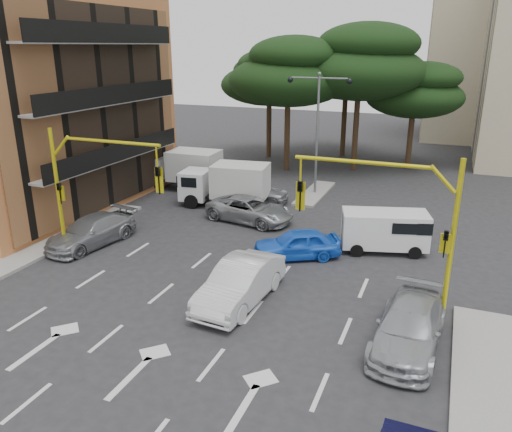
{
  "coord_description": "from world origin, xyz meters",
  "views": [
    {
      "loc": [
        8.21,
        -15.31,
        9.49
      ],
      "look_at": [
        -0.29,
        6.04,
        1.6
      ],
      "focal_mm": 35.0,
      "sensor_mm": 36.0,
      "label": 1
    }
  ],
  "objects_px": {
    "signal_mast_right": "(401,214)",
    "car_white_hatch": "(240,283)",
    "car_silver_cross_b": "(255,191)",
    "car_silver_parked": "(409,327)",
    "car_silver_cross_a": "(250,209)",
    "street_lamp_center": "(318,113)",
    "car_silver_wagon": "(91,231)",
    "van_white": "(384,231)",
    "signal_mast_left": "(87,178)",
    "box_truck_b": "(225,185)",
    "car_blue_compact": "(297,244)",
    "box_truck_a": "(181,169)"
  },
  "relations": [
    {
      "from": "car_silver_cross_a",
      "to": "box_truck_b",
      "type": "distance_m",
      "value": 3.32
    },
    {
      "from": "street_lamp_center",
      "to": "car_silver_cross_b",
      "type": "bearing_deg",
      "value": -136.02
    },
    {
      "from": "signal_mast_left",
      "to": "box_truck_b",
      "type": "relative_size",
      "value": 1.1
    },
    {
      "from": "signal_mast_left",
      "to": "car_silver_wagon",
      "type": "distance_m",
      "value": 3.61
    },
    {
      "from": "car_white_hatch",
      "to": "car_blue_compact",
      "type": "height_order",
      "value": "car_white_hatch"
    },
    {
      "from": "car_silver_cross_b",
      "to": "van_white",
      "type": "height_order",
      "value": "van_white"
    },
    {
      "from": "car_silver_cross_a",
      "to": "van_white",
      "type": "bearing_deg",
      "value": -91.7
    },
    {
      "from": "signal_mast_right",
      "to": "box_truck_b",
      "type": "height_order",
      "value": "signal_mast_right"
    },
    {
      "from": "signal_mast_left",
      "to": "car_silver_cross_b",
      "type": "relative_size",
      "value": 1.41
    },
    {
      "from": "car_silver_wagon",
      "to": "car_silver_cross_b",
      "type": "height_order",
      "value": "car_silver_cross_b"
    },
    {
      "from": "car_silver_cross_a",
      "to": "van_white",
      "type": "xyz_separation_m",
      "value": [
        7.65,
        -1.58,
        0.3
      ]
    },
    {
      "from": "van_white",
      "to": "car_white_hatch",
      "type": "bearing_deg",
      "value": -47.22
    },
    {
      "from": "street_lamp_center",
      "to": "box_truck_a",
      "type": "height_order",
      "value": "street_lamp_center"
    },
    {
      "from": "car_blue_compact",
      "to": "box_truck_b",
      "type": "distance_m",
      "value": 8.88
    },
    {
      "from": "signal_mast_left",
      "to": "car_silver_cross_a",
      "type": "xyz_separation_m",
      "value": [
        4.8,
        7.42,
        -3.19
      ]
    },
    {
      "from": "car_silver_cross_a",
      "to": "car_silver_cross_b",
      "type": "height_order",
      "value": "car_silver_cross_b"
    },
    {
      "from": "signal_mast_right",
      "to": "car_silver_cross_b",
      "type": "height_order",
      "value": "signal_mast_right"
    },
    {
      "from": "signal_mast_left",
      "to": "car_white_hatch",
      "type": "distance_m",
      "value": 8.72
    },
    {
      "from": "signal_mast_right",
      "to": "box_truck_a",
      "type": "relative_size",
      "value": 1.08
    },
    {
      "from": "signal_mast_right",
      "to": "box_truck_b",
      "type": "bearing_deg",
      "value": 139.93
    },
    {
      "from": "street_lamp_center",
      "to": "car_silver_parked",
      "type": "height_order",
      "value": "street_lamp_center"
    },
    {
      "from": "van_white",
      "to": "signal_mast_left",
      "type": "bearing_deg",
      "value": -80.82
    },
    {
      "from": "signal_mast_right",
      "to": "car_white_hatch",
      "type": "bearing_deg",
      "value": -165.59
    },
    {
      "from": "signal_mast_right",
      "to": "signal_mast_left",
      "type": "bearing_deg",
      "value": 180.0
    },
    {
      "from": "signal_mast_left",
      "to": "car_silver_wagon",
      "type": "bearing_deg",
      "value": 134.04
    },
    {
      "from": "box_truck_a",
      "to": "car_blue_compact",
      "type": "bearing_deg",
      "value": -130.17
    },
    {
      "from": "street_lamp_center",
      "to": "car_blue_compact",
      "type": "xyz_separation_m",
      "value": [
        2.0,
        -10.52,
        -4.74
      ]
    },
    {
      "from": "street_lamp_center",
      "to": "car_silver_wagon",
      "type": "relative_size",
      "value": 1.58
    },
    {
      "from": "signal_mast_right",
      "to": "car_white_hatch",
      "type": "distance_m",
      "value": 6.51
    },
    {
      "from": "street_lamp_center",
      "to": "car_white_hatch",
      "type": "bearing_deg",
      "value": -85.42
    },
    {
      "from": "signal_mast_left",
      "to": "car_white_hatch",
      "type": "xyz_separation_m",
      "value": [
        8.04,
        -1.43,
        -3.06
      ]
    },
    {
      "from": "box_truck_a",
      "to": "box_truck_b",
      "type": "relative_size",
      "value": 1.01
    },
    {
      "from": "box_truck_b",
      "to": "car_silver_parked",
      "type": "bearing_deg",
      "value": -141.45
    },
    {
      "from": "car_silver_wagon",
      "to": "signal_mast_right",
      "type": "bearing_deg",
      "value": 4.78
    },
    {
      "from": "signal_mast_left",
      "to": "street_lamp_center",
      "type": "xyz_separation_m",
      "value": [
        6.8,
        14.01,
        1.54
      ]
    },
    {
      "from": "car_silver_cross_b",
      "to": "car_silver_parked",
      "type": "height_order",
      "value": "car_silver_cross_b"
    },
    {
      "from": "signal_mast_right",
      "to": "car_white_hatch",
      "type": "relative_size",
      "value": 1.2
    },
    {
      "from": "signal_mast_left",
      "to": "car_silver_cross_b",
      "type": "bearing_deg",
      "value": 71.44
    },
    {
      "from": "box_truck_b",
      "to": "van_white",
      "type": "bearing_deg",
      "value": -117.36
    },
    {
      "from": "car_silver_cross_a",
      "to": "street_lamp_center",
      "type": "bearing_deg",
      "value": -6.93
    },
    {
      "from": "car_silver_cross_a",
      "to": "car_silver_parked",
      "type": "distance_m",
      "value": 13.56
    },
    {
      "from": "street_lamp_center",
      "to": "car_white_hatch",
      "type": "relative_size",
      "value": 1.56
    },
    {
      "from": "signal_mast_left",
      "to": "car_silver_cross_b",
      "type": "height_order",
      "value": "signal_mast_left"
    },
    {
      "from": "van_white",
      "to": "car_silver_wagon",
      "type": "bearing_deg",
      "value": -87.3
    },
    {
      "from": "car_white_hatch",
      "to": "box_truck_b",
      "type": "height_order",
      "value": "box_truck_b"
    },
    {
      "from": "car_silver_cross_a",
      "to": "car_silver_cross_b",
      "type": "bearing_deg",
      "value": 27.15
    },
    {
      "from": "street_lamp_center",
      "to": "car_white_hatch",
      "type": "height_order",
      "value": "street_lamp_center"
    },
    {
      "from": "car_white_hatch",
      "to": "van_white",
      "type": "height_order",
      "value": "van_white"
    },
    {
      "from": "car_white_hatch",
      "to": "car_silver_cross_b",
      "type": "xyz_separation_m",
      "value": [
        -4.35,
        12.44,
        -0.09
      ]
    },
    {
      "from": "car_blue_compact",
      "to": "car_silver_wagon",
      "type": "relative_size",
      "value": 0.82
    }
  ]
}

